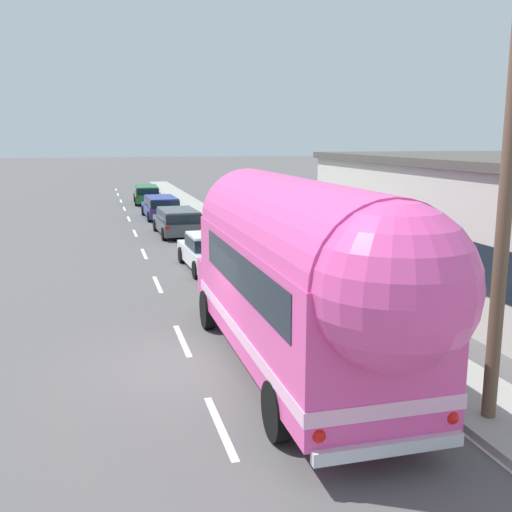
# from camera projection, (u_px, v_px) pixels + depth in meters

# --- Properties ---
(ground_plane) EXTENTS (300.00, 300.00, 0.00)m
(ground_plane) POSITION_uv_depth(u_px,v_px,m) (193.00, 365.00, 13.10)
(ground_plane) COLOR #565454
(lane_markings) EXTENTS (4.07, 80.00, 0.01)m
(lane_markings) POSITION_uv_depth(u_px,v_px,m) (207.00, 250.00, 26.41)
(lane_markings) COLOR silver
(lane_markings) RESTS_ON ground
(sidewalk_slab) EXTENTS (1.88, 90.00, 0.15)m
(sidewalk_slab) POSITION_uv_depth(u_px,v_px,m) (274.00, 261.00, 23.80)
(sidewalk_slab) COLOR #9E9B93
(sidewalk_slab) RESTS_ON ground
(utility_pole) EXTENTS (1.80, 0.24, 8.50)m
(utility_pole) POSITION_uv_depth(u_px,v_px,m) (508.00, 168.00, 9.55)
(utility_pole) COLOR brown
(utility_pole) RESTS_ON ground
(painted_bus) EXTENTS (2.63, 10.65, 4.12)m
(painted_bus) POSITION_uv_depth(u_px,v_px,m) (302.00, 272.00, 11.72)
(painted_bus) COLOR #EA4C9E
(painted_bus) RESTS_ON ground
(car_lead) EXTENTS (2.01, 4.36, 1.37)m
(car_lead) POSITION_uv_depth(u_px,v_px,m) (210.00, 250.00, 22.54)
(car_lead) COLOR white
(car_lead) RESTS_ON ground
(car_second) EXTENTS (2.14, 4.61, 1.37)m
(car_second) POSITION_uv_depth(u_px,v_px,m) (178.00, 220.00, 30.38)
(car_second) COLOR #474C51
(car_second) RESTS_ON ground
(car_third) EXTENTS (2.09, 4.80, 1.37)m
(car_third) POSITION_uv_depth(u_px,v_px,m) (161.00, 206.00, 36.82)
(car_third) COLOR navy
(car_third) RESTS_ON ground
(car_fourth) EXTENTS (2.05, 4.86, 1.37)m
(car_fourth) POSITION_uv_depth(u_px,v_px,m) (147.00, 193.00, 45.19)
(car_fourth) COLOR #196633
(car_fourth) RESTS_ON ground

